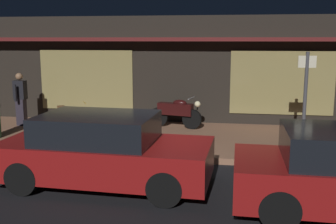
% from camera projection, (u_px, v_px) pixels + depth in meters
% --- Properties ---
extents(ground_plane, '(60.00, 60.00, 0.00)m').
position_uv_depth(ground_plane, '(152.00, 176.00, 8.52)').
color(ground_plane, black).
extents(sidewalk_slab, '(18.00, 4.00, 0.15)m').
position_uv_depth(sidewalk_slab, '(172.00, 139.00, 11.43)').
color(sidewalk_slab, '#8C6047').
rests_on(sidewalk_slab, ground_plane).
extents(storefront_building, '(18.00, 3.30, 3.60)m').
position_uv_depth(storefront_building, '(185.00, 69.00, 14.41)').
color(storefront_building, black).
rests_on(storefront_building, ground_plane).
extents(motorcycle, '(1.68, 0.66, 0.97)m').
position_uv_depth(motorcycle, '(176.00, 112.00, 12.44)').
color(motorcycle, black).
rests_on(motorcycle, sidewalk_slab).
extents(bicycle_parked, '(1.48, 0.82, 0.91)m').
position_uv_depth(bicycle_parked, '(70.00, 122.00, 11.58)').
color(bicycle_parked, black).
rests_on(bicycle_parked, sidewalk_slab).
extents(person_photographer, '(0.40, 0.62, 1.67)m').
position_uv_depth(person_photographer, '(21.00, 98.00, 12.68)').
color(person_photographer, '#28232D').
rests_on(person_photographer, sidewalk_slab).
extents(sign_post, '(0.44, 0.09, 2.40)m').
position_uv_depth(sign_post, '(305.00, 93.00, 10.22)').
color(sign_post, '#47474C').
rests_on(sign_post, sidewalk_slab).
extents(parked_car_near, '(4.18, 1.97, 1.42)m').
position_uv_depth(parked_car_near, '(103.00, 151.00, 7.89)').
color(parked_car_near, black).
rests_on(parked_car_near, ground_plane).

